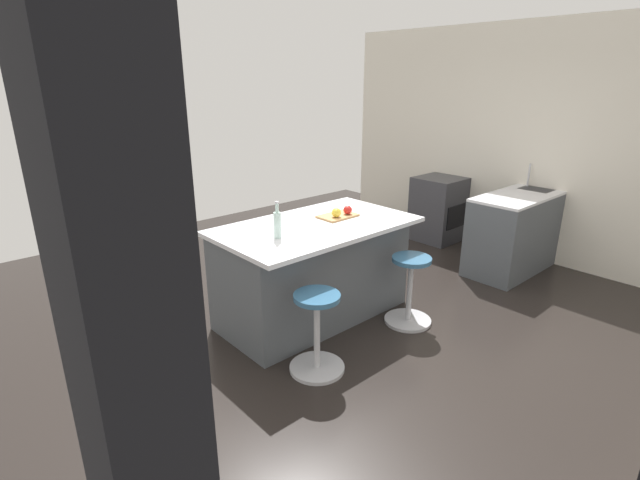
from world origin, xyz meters
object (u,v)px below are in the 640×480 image
(stool_by_window, at_px, (410,292))
(water_bottle, at_px, (277,224))
(oven_range, at_px, (438,209))
(kitchen_island, at_px, (313,270))
(stool_middle, at_px, (317,335))
(apple_red, at_px, (348,210))
(cutting_board, at_px, (338,216))
(apple_yellow, at_px, (336,213))

(stool_by_window, relative_size, water_bottle, 2.11)
(oven_range, height_order, kitchen_island, kitchen_island)
(kitchen_island, bearing_deg, stool_by_window, 129.33)
(stool_by_window, bearing_deg, oven_range, -150.85)
(oven_range, distance_m, stool_by_window, 2.57)
(oven_range, bearing_deg, stool_middle, 20.21)
(oven_range, height_order, stool_by_window, oven_range)
(water_bottle, bearing_deg, apple_red, -175.42)
(stool_by_window, xyz_separation_m, cutting_board, (0.28, -0.69, 0.64))
(oven_range, relative_size, stool_middle, 1.36)
(apple_yellow, bearing_deg, oven_range, -166.82)
(kitchen_island, distance_m, stool_middle, 0.93)
(oven_range, xyz_separation_m, kitchen_island, (2.82, 0.54, 0.03))
(cutting_board, bearing_deg, oven_range, -167.46)
(oven_range, xyz_separation_m, water_bottle, (3.31, 0.67, 0.62))
(kitchen_island, relative_size, apple_red, 22.01)
(oven_range, relative_size, cutting_board, 2.48)
(oven_range, bearing_deg, apple_yellow, 13.18)
(oven_range, relative_size, kitchen_island, 0.49)
(kitchen_island, bearing_deg, stool_middle, 50.67)
(kitchen_island, distance_m, stool_by_window, 0.93)
(water_bottle, bearing_deg, apple_yellow, -174.47)
(apple_red, bearing_deg, cutting_board, -26.59)
(apple_yellow, height_order, water_bottle, water_bottle)
(cutting_board, distance_m, apple_red, 0.11)
(apple_red, bearing_deg, kitchen_island, -8.59)
(oven_range, distance_m, water_bottle, 3.44)
(kitchen_island, distance_m, cutting_board, 0.56)
(stool_middle, height_order, apple_yellow, apple_yellow)
(stool_by_window, height_order, stool_middle, same)
(stool_middle, relative_size, cutting_board, 1.83)
(cutting_board, height_order, apple_yellow, apple_yellow)
(apple_red, xyz_separation_m, water_bottle, (0.89, 0.07, 0.06))
(apple_yellow, distance_m, apple_red, 0.15)
(kitchen_island, height_order, apple_yellow, apple_yellow)
(cutting_board, height_order, water_bottle, water_bottle)
(apple_yellow, bearing_deg, kitchen_island, -13.72)
(cutting_board, bearing_deg, stool_middle, 38.15)
(stool_by_window, xyz_separation_m, water_bottle, (1.08, -0.57, 0.76))
(stool_by_window, bearing_deg, kitchen_island, -50.67)
(cutting_board, relative_size, water_bottle, 1.15)
(cutting_board, bearing_deg, kitchen_island, -2.74)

